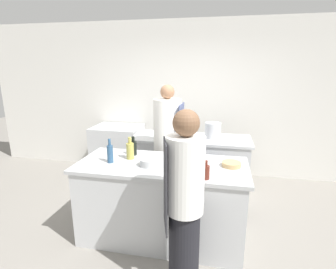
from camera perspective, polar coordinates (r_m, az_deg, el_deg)
ground_plane at (r=3.41m, az=-1.27°, el=-21.03°), size 16.00×16.00×0.00m
wall_back at (r=4.91m, az=4.23°, el=7.65°), size 8.00×0.06×2.80m
prep_counter at (r=3.17m, az=-1.32°, el=-14.17°), size 1.92×0.85×0.93m
pass_counter at (r=4.21m, az=4.91°, el=-6.68°), size 1.82×0.70×0.93m
oven_range at (r=5.05m, az=-10.80°, el=-3.35°), size 0.87×0.70×0.91m
chef_at_prep_near at (r=2.35m, az=3.58°, el=-14.65°), size 0.37×0.36×1.66m
chef_at_stove at (r=3.68m, az=-0.08°, el=-2.95°), size 0.40×0.38×1.76m
bottle_olive_oil at (r=3.26m, az=-7.55°, el=-2.82°), size 0.08×0.08×0.24m
bottle_vinegar at (r=2.59m, az=8.15°, el=-7.99°), size 0.08×0.08×0.19m
bottle_wine at (r=3.12m, az=-8.25°, el=-3.42°), size 0.09×0.09×0.26m
bottle_cooking_oil at (r=3.04m, az=-12.50°, el=-3.99°), size 0.07×0.07×0.28m
bottle_sauce at (r=3.19m, az=4.65°, el=-3.37°), size 0.08×0.08×0.20m
bowl_mixing_large at (r=2.96m, az=13.62°, el=-6.31°), size 0.21×0.21×0.05m
bowl_prep_small at (r=2.90m, az=-4.15°, el=-6.05°), size 0.21×0.21×0.08m
cup at (r=3.14m, az=2.62°, el=-4.37°), size 0.09×0.09×0.08m
cutting_board at (r=2.84m, az=5.79°, el=-7.28°), size 0.42×0.26×0.01m
stockpot at (r=4.05m, az=9.73°, el=0.91°), size 0.24×0.24×0.24m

